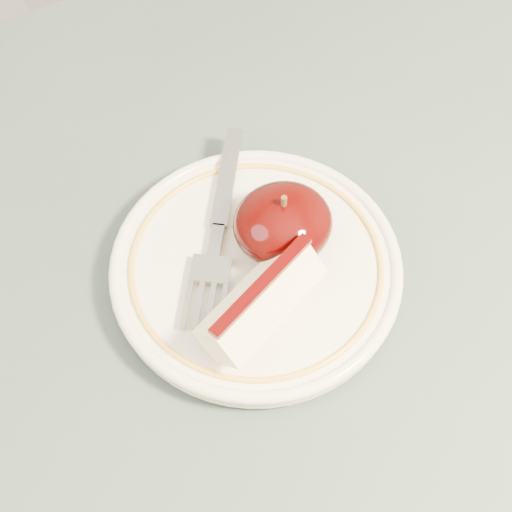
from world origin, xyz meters
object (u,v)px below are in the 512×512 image
table (230,492)px  fork (218,227)px  apple_half (283,223)px  plate (256,267)px

table → fork: 0.19m
apple_half → fork: 0.05m
apple_half → table: bearing=-131.9°
table → fork: size_ratio=5.89×
apple_half → fork: bearing=142.2°
apple_half → plate: bearing=-161.5°
table → plate: size_ratio=4.45×
plate → apple_half: size_ratio=2.94×
plate → apple_half: (0.02, 0.01, 0.03)m
plate → fork: fork is taller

